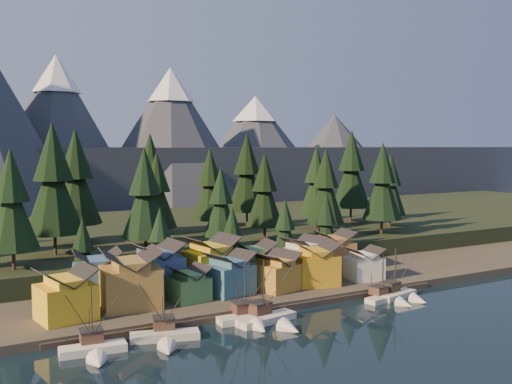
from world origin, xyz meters
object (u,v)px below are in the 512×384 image
boat_1 (165,329)px  boat_5 (389,293)px  house_back_0 (97,274)px  house_front_0 (66,293)px  house_back_1 (157,266)px  boat_0 (94,341)px  boat_3 (271,312)px  boat_2 (249,311)px  boat_6 (402,288)px  house_front_1 (131,277)px

boat_1 → boat_5: boat_1 is taller
boat_5 → house_back_0: house_back_0 is taller
house_front_0 → house_back_1: size_ratio=0.99×
boat_0 → boat_1: (11.17, 0.31, -0.09)m
house_back_1 → boat_1: bearing=-110.8°
boat_1 → house_back_1: 25.59m
boat_5 → house_front_0: size_ratio=1.02×
boat_3 → house_back_0: bearing=122.1°
boat_2 → boat_3: boat_3 is taller
house_front_0 → boat_5: bearing=-23.3°
boat_1 → boat_3: boat_3 is taller
boat_0 → boat_1: size_ratio=0.95×
boat_3 → house_front_0: (-31.41, 15.03, 3.90)m
boat_0 → boat_5: size_ratio=1.13×
boat_0 → house_back_0: (6.65, 25.52, 4.24)m
boat_0 → boat_1: boat_1 is taller
boat_1 → boat_2: 16.13m
boat_0 → boat_5: boat_0 is taller
boat_1 → house_back_1: (6.95, 24.17, 4.74)m
house_back_0 → boat_6: bearing=-15.9°
house_front_0 → house_back_1: 21.50m
house_back_0 → boat_3: bearing=-39.7°
boat_3 → house_back_1: 27.79m
boat_2 → house_back_1: house_back_1 is taller
boat_6 → boat_2: bearing=166.2°
boat_1 → house_front_0: size_ratio=1.21×
boat_1 → boat_6: boat_1 is taller
boat_0 → boat_6: (61.72, 1.51, -0.06)m
boat_1 → house_front_0: (-12.31, 14.64, 4.00)m
boat_2 → boat_6: boat_2 is taller
boat_6 → house_back_0: house_back_0 is taller
house_front_0 → house_front_1: 12.04m
house_front_0 → house_back_1: bearing=16.4°
house_front_1 → house_back_1: size_ratio=1.09×
boat_5 → house_front_0: 60.80m
boat_0 → house_back_0: 26.71m
boat_2 → house_front_0: size_ratio=1.15×
boat_3 → boat_2: bearing=132.2°
boat_1 → house_back_1: size_ratio=1.20×
boat_1 → boat_6: (50.55, 1.19, 0.03)m
boat_0 → house_back_0: house_back_0 is taller
boat_0 → boat_3: boat_3 is taller
boat_0 → boat_6: bearing=6.9°
boat_2 → boat_5: boat_2 is taller
house_back_0 → house_back_1: (11.47, -1.04, 0.41)m
boat_2 → house_front_1: size_ratio=1.04×
boat_0 → boat_5: bearing=6.5°
boat_3 → house_front_0: bearing=143.9°
house_back_1 → house_front_1: bearing=-139.8°
boat_1 → boat_2: (16.01, 1.96, 0.02)m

